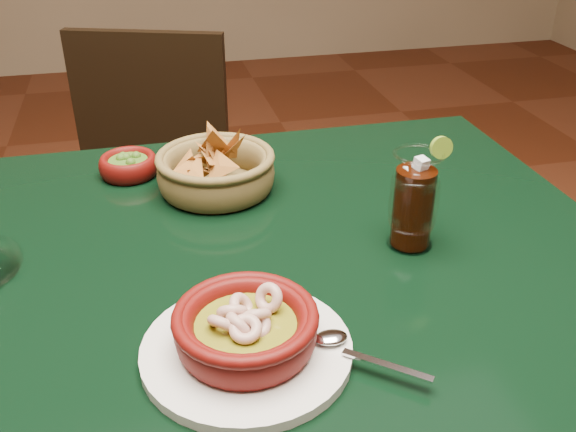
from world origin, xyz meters
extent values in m
cube|color=black|center=(0.00, 0.00, 0.73)|extent=(1.20, 0.80, 0.04)
cylinder|color=black|center=(0.54, 0.34, 0.35)|extent=(0.06, 0.06, 0.71)
cube|color=black|center=(-0.06, 0.64, 0.42)|extent=(0.51, 0.51, 0.04)
cylinder|color=black|center=(-0.28, 0.54, 0.21)|extent=(0.03, 0.03, 0.42)
cylinder|color=black|center=(0.04, 0.42, 0.21)|extent=(0.03, 0.03, 0.42)
cylinder|color=black|center=(-0.17, 0.86, 0.21)|extent=(0.03, 0.03, 0.42)
cylinder|color=black|center=(0.15, 0.74, 0.21)|extent=(0.03, 0.03, 0.42)
cube|color=black|center=(0.00, 0.81, 0.65)|extent=(0.36, 0.15, 0.41)
cylinder|color=silver|center=(0.05, -0.19, 0.76)|extent=(0.22, 0.22, 0.01)
cylinder|color=#4C0907|center=(0.05, -0.19, 0.77)|extent=(0.13, 0.13, 0.01)
torus|color=#4C0907|center=(0.05, -0.19, 0.78)|extent=(0.17, 0.17, 0.04)
torus|color=#4C0907|center=(0.05, -0.19, 0.80)|extent=(0.15, 0.15, 0.01)
cylinder|color=#686714|center=(0.05, -0.19, 0.79)|extent=(0.11, 0.11, 0.01)
torus|color=#CBA595|center=(0.06, -0.20, 0.80)|extent=(0.04, 0.04, 0.04)
torus|color=#CBA595|center=(0.08, -0.17, 0.80)|extent=(0.04, 0.04, 0.04)
torus|color=#CBA595|center=(0.05, -0.17, 0.79)|extent=(0.04, 0.05, 0.04)
torus|color=#CBA595|center=(0.04, -0.18, 0.80)|extent=(0.04, 0.03, 0.04)
torus|color=#CBA595|center=(0.03, -0.20, 0.80)|extent=(0.04, 0.04, 0.04)
torus|color=#CBA595|center=(0.05, -0.20, 0.80)|extent=(0.04, 0.04, 0.04)
torus|color=#CBA595|center=(0.05, -0.21, 0.80)|extent=(0.04, 0.04, 0.02)
torus|color=#CBA595|center=(0.06, -0.21, 0.80)|extent=(0.04, 0.04, 0.03)
cube|color=silver|center=(0.18, -0.26, 0.77)|extent=(0.08, 0.07, 0.00)
ellipsoid|color=silver|center=(0.14, -0.21, 0.77)|extent=(0.04, 0.02, 0.01)
cylinder|color=brown|center=(0.08, 0.19, 0.75)|extent=(0.16, 0.16, 0.01)
torus|color=brown|center=(0.08, 0.19, 0.78)|extent=(0.22, 0.22, 0.06)
torus|color=brown|center=(0.08, 0.19, 0.81)|extent=(0.18, 0.18, 0.01)
cone|color=#A06026|center=(0.08, 0.20, 0.81)|extent=(0.08, 0.09, 0.04)
cone|color=#A06026|center=(0.08, 0.24, 0.82)|extent=(0.07, 0.09, 0.06)
cone|color=#A06026|center=(0.08, 0.18, 0.80)|extent=(0.05, 0.07, 0.08)
cone|color=#A06026|center=(0.05, 0.19, 0.78)|extent=(0.09, 0.05, 0.08)
cone|color=#A06026|center=(0.08, 0.19, 0.83)|extent=(0.07, 0.05, 0.06)
cone|color=#A06026|center=(0.04, 0.21, 0.79)|extent=(0.07, 0.06, 0.07)
cone|color=#A06026|center=(0.08, 0.15, 0.81)|extent=(0.06, 0.07, 0.07)
cone|color=#A06026|center=(0.07, 0.19, 0.78)|extent=(0.08, 0.08, 0.04)
cone|color=#A06026|center=(0.10, 0.19, 0.82)|extent=(0.08, 0.08, 0.05)
cone|color=#A06026|center=(0.07, 0.18, 0.81)|extent=(0.08, 0.10, 0.06)
cone|color=#A06026|center=(0.07, 0.19, 0.79)|extent=(0.09, 0.09, 0.04)
cone|color=#A06026|center=(0.03, 0.19, 0.79)|extent=(0.08, 0.09, 0.06)
cone|color=#A06026|center=(0.07, 0.19, 0.80)|extent=(0.08, 0.09, 0.06)
cone|color=#A06026|center=(0.07, 0.19, 0.82)|extent=(0.05, 0.06, 0.07)
cone|color=#A06026|center=(0.04, 0.18, 0.80)|extent=(0.09, 0.09, 0.03)
cone|color=#A06026|center=(0.07, 0.19, 0.81)|extent=(0.06, 0.08, 0.05)
cone|color=#A06026|center=(0.08, 0.19, 0.80)|extent=(0.09, 0.04, 0.09)
cone|color=#A06026|center=(0.10, 0.20, 0.82)|extent=(0.07, 0.06, 0.09)
cylinder|color=#4C0907|center=(-0.06, 0.28, 0.75)|extent=(0.08, 0.08, 0.01)
torus|color=#4C0907|center=(-0.06, 0.28, 0.77)|extent=(0.11, 0.11, 0.04)
cylinder|color=#2A4F13|center=(-0.06, 0.28, 0.77)|extent=(0.06, 0.06, 0.01)
sphere|color=#2A4F13|center=(-0.06, 0.29, 0.78)|extent=(0.02, 0.02, 0.02)
sphere|color=#2A4F13|center=(-0.05, 0.26, 0.78)|extent=(0.02, 0.02, 0.02)
sphere|color=#2A4F13|center=(-0.06, 0.28, 0.78)|extent=(0.02, 0.02, 0.02)
sphere|color=#2A4F13|center=(-0.07, 0.28, 0.78)|extent=(0.02, 0.02, 0.02)
sphere|color=#2A4F13|center=(-0.04, 0.29, 0.78)|extent=(0.02, 0.02, 0.02)
cylinder|color=white|center=(0.31, -0.03, 0.75)|extent=(0.06, 0.06, 0.01)
torus|color=white|center=(0.31, -0.03, 0.82)|extent=(0.13, 0.13, 0.07)
cylinder|color=black|center=(0.31, -0.03, 0.81)|extent=(0.05, 0.05, 0.11)
cube|color=silver|center=(0.31, -0.03, 0.87)|extent=(0.02, 0.02, 0.02)
cube|color=silver|center=(0.30, -0.02, 0.85)|extent=(0.02, 0.02, 0.02)
cube|color=silver|center=(0.30, -0.03, 0.85)|extent=(0.03, 0.02, 0.02)
cube|color=silver|center=(0.30, -0.04, 0.84)|extent=(0.03, 0.02, 0.02)
cube|color=silver|center=(0.31, -0.04, 0.85)|extent=(0.02, 0.02, 0.02)
torus|color=white|center=(0.31, -0.03, 0.88)|extent=(0.07, 0.07, 0.00)
cylinder|color=olive|center=(0.34, -0.03, 0.89)|extent=(0.03, 0.01, 0.03)
camera|label=1|loc=(-0.03, -0.71, 1.21)|focal=40.00mm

